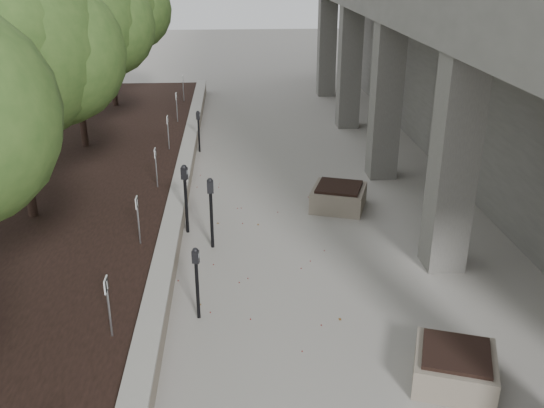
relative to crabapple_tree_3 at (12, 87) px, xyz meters
name	(u,v)px	position (x,y,z in m)	size (l,w,h in m)	color
retaining_wall	(179,200)	(2.97, 1.00, -2.87)	(0.39, 26.00, 0.50)	gray
planting_bed	(17,206)	(-0.70, 1.00, -2.92)	(7.00, 26.00, 0.40)	black
crabapple_tree_3	(12,87)	(0.00, 0.00, 0.00)	(4.60, 4.00, 5.44)	#355721
crabapple_tree_4	(74,49)	(0.00, 5.00, 0.00)	(4.60, 4.00, 5.44)	#355721
crabapple_tree_5	(108,28)	(0.00, 10.00, 0.00)	(4.60, 4.00, 5.44)	#355721
parking_sign_3	(109,308)	(2.45, -4.50, -2.24)	(0.04, 0.22, 0.96)	black
parking_sign_4	(138,221)	(2.45, -1.50, -2.24)	(0.04, 0.22, 0.96)	black
parking_sign_5	(156,168)	(2.45, 1.50, -2.24)	(0.04, 0.22, 0.96)	black
parking_sign_6	(168,133)	(2.45, 4.50, -2.24)	(0.04, 0.22, 0.96)	black
parking_sign_7	(177,107)	(2.45, 7.50, -2.24)	(0.04, 0.22, 0.96)	black
parking_sign_8	(183,88)	(2.45, 10.50, -2.24)	(0.04, 0.22, 0.96)	black
parking_meter_2	(197,283)	(3.64, -3.50, -2.48)	(0.13, 0.09, 1.28)	black
parking_meter_3	(186,199)	(3.25, -0.21, -2.36)	(0.15, 0.11, 1.53)	black
parking_meter_4	(211,213)	(3.80, -0.95, -2.37)	(0.15, 0.11, 1.50)	black
parking_meter_5	(199,131)	(3.25, 5.44, -2.49)	(0.12, 0.09, 1.26)	black
planter_front	(455,367)	(7.26, -5.34, -2.87)	(1.08, 1.08, 0.51)	gray
planter_back	(339,197)	(6.70, 0.91, -2.84)	(1.18, 1.18, 0.55)	gray
berry_scatter	(262,298)	(4.70, -3.00, -3.11)	(3.30, 14.10, 0.02)	maroon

